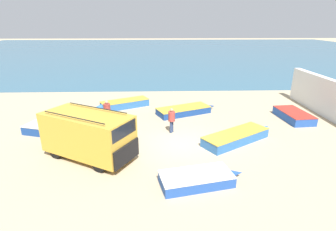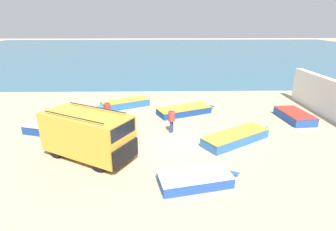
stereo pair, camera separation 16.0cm
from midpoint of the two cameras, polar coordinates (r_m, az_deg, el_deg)
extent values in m
plane|color=tan|center=(15.15, 2.56, -6.12)|extent=(200.00, 200.00, 0.00)
cube|color=#33607A|center=(65.93, -0.93, 14.01)|extent=(120.00, 80.00, 0.01)
cube|color=gold|center=(13.83, -17.37, -3.77)|extent=(5.02, 4.04, 2.03)
cube|color=black|center=(12.64, -9.34, -8.19)|extent=(1.01, 1.71, 0.91)
cube|color=#1E232D|center=(12.19, -9.95, -3.23)|extent=(0.94, 1.61, 0.65)
cylinder|color=black|center=(13.95, -10.16, -7.12)|extent=(0.76, 0.56, 0.75)
cylinder|color=black|center=(12.75, -15.09, -10.25)|extent=(0.76, 0.56, 0.75)
cylinder|color=black|center=(15.72, -18.52, -4.69)|extent=(0.76, 0.56, 0.75)
cylinder|color=black|center=(14.67, -23.50, -7.16)|extent=(0.76, 0.56, 0.75)
cylinder|color=black|center=(13.98, -15.58, 1.64)|extent=(3.32, 1.88, 0.05)
cylinder|color=black|center=(12.92, -20.33, -0.37)|extent=(3.32, 1.88, 0.05)
cube|color=#2D66AD|center=(15.74, 14.23, -4.64)|extent=(4.31, 3.41, 0.53)
cone|color=#2D66AD|center=(17.65, 19.89, -2.54)|extent=(1.06, 0.93, 0.51)
cube|color=gold|center=(15.66, 14.29, -3.97)|extent=(0.83, 1.16, 0.05)
cube|color=gold|center=(15.63, 14.32, -3.69)|extent=(4.35, 3.45, 0.04)
cube|color=#2D66AD|center=(21.68, -9.56, 2.51)|extent=(3.94, 2.88, 0.55)
cone|color=#2D66AD|center=(21.06, -15.45, 1.54)|extent=(0.98, 0.85, 0.53)
cube|color=gold|center=(21.62, -9.59, 3.04)|extent=(0.72, 1.13, 0.05)
cube|color=gold|center=(21.60, -9.60, 3.26)|extent=(3.98, 2.91, 0.04)
cube|color=#234CA3|center=(11.62, 5.73, -13.65)|extent=(3.29, 2.04, 0.45)
cone|color=#234CA3|center=(12.31, 14.11, -12.13)|extent=(0.75, 0.56, 0.43)
cube|color=silver|center=(11.54, 5.76, -12.98)|extent=(0.47, 1.31, 0.05)
cube|color=silver|center=(11.49, 5.77, -12.62)|extent=(3.32, 2.06, 0.04)
cube|color=navy|center=(19.89, 3.16, 1.05)|extent=(4.25, 2.99, 0.47)
cone|color=navy|center=(21.10, 8.95, 1.94)|extent=(0.98, 0.76, 0.45)
cube|color=gold|center=(19.84, 3.17, 1.51)|extent=(0.75, 1.37, 0.05)
cube|color=gold|center=(19.81, 3.17, 1.74)|extent=(4.29, 3.02, 0.04)
cube|color=#234CA3|center=(20.68, 25.45, -0.06)|extent=(1.84, 3.14, 0.55)
cone|color=#234CA3|center=(22.16, 23.03, 1.54)|extent=(0.58, 0.71, 0.52)
cube|color=#B22D23|center=(20.61, 25.54, 0.49)|extent=(1.47, 0.33, 0.05)
cube|color=#B22D23|center=(20.59, 25.57, 0.72)|extent=(1.86, 3.17, 0.04)
cube|color=navy|center=(19.61, -23.47, -0.83)|extent=(2.76, 4.83, 0.52)
cone|color=navy|center=(21.73, -19.09, 1.67)|extent=(0.76, 1.11, 0.50)
cube|color=silver|center=(19.54, -23.55, -0.29)|extent=(1.40, 0.59, 0.05)
cube|color=silver|center=(19.52, -23.58, -0.05)|extent=(2.79, 4.88, 0.04)
cylinder|color=navy|center=(16.39, 0.34, -2.53)|extent=(0.15, 0.15, 0.78)
cylinder|color=navy|center=(16.52, 0.66, -2.36)|extent=(0.15, 0.15, 0.78)
cylinder|color=#993833|center=(16.20, 0.51, -0.16)|extent=(0.42, 0.42, 0.62)
sphere|color=tan|center=(16.07, 0.52, 1.22)|extent=(0.21, 0.21, 0.21)
cylinder|color=#5B564C|center=(18.25, -13.16, -0.63)|extent=(0.15, 0.15, 0.83)
cylinder|color=#5B564C|center=(18.09, -13.25, -0.82)|extent=(0.15, 0.15, 0.83)
cylinder|color=#993833|center=(17.93, -13.39, 1.49)|extent=(0.45, 0.45, 0.65)
sphere|color=tan|center=(17.80, -13.50, 2.83)|extent=(0.22, 0.22, 0.22)
camera|label=1|loc=(0.08, -90.28, -0.10)|focal=28.00mm
camera|label=2|loc=(0.08, 89.72, 0.10)|focal=28.00mm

